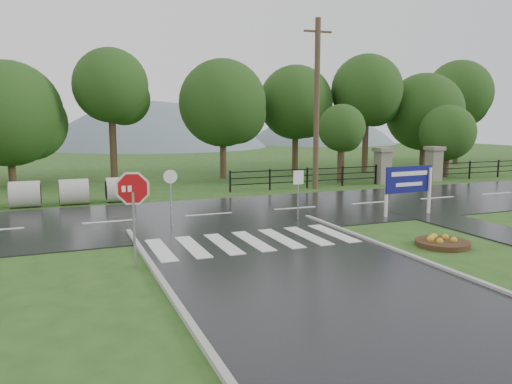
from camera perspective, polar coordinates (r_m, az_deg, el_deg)
name	(u,v)px	position (r m, az deg, el deg)	size (l,w,h in m)	color
ground	(331,291)	(11.94, 8.62, -11.17)	(120.00, 120.00, 0.00)	#284D19
main_road	(209,215)	(20.88, -5.41, -2.69)	(90.00, 8.00, 0.04)	black
walkway	(477,228)	(20.16, 23.92, -3.77)	(2.20, 11.00, 0.04)	#262629
crosswalk	(253,241)	(16.24, -0.38, -5.60)	(6.50, 2.80, 0.02)	silver
pillar_west	(383,165)	(31.93, 14.28, 3.02)	(1.00, 1.00, 2.24)	gray
pillar_east	(434,163)	(34.43, 19.67, 3.16)	(1.00, 1.00, 2.24)	gray
fence_west	(307,176)	(29.20, 5.88, 1.87)	(9.58, 0.08, 1.20)	black
hills	(128,251)	(77.73, -14.40, -6.52)	(102.00, 48.00, 48.00)	slate
treeline	(164,178)	(34.58, -10.42, 1.56)	(83.20, 5.20, 10.00)	#1B3C12
stop_sign	(133,197)	(13.58, -13.90, -0.57)	(1.19, 0.37, 2.77)	#939399
estate_billboard	(409,182)	(21.39, 17.07, 1.11)	(2.37, 0.19, 2.07)	silver
flower_bed	(442,242)	(16.87, 20.53, -5.39)	(1.68, 1.68, 0.34)	#332111
reg_sign_small	(298,185)	(19.61, 4.85, 0.82)	(0.44, 0.06, 1.99)	#939399
reg_sign_round	(171,191)	(18.44, -9.73, 0.10)	(0.50, 0.09, 2.16)	#939399
utility_pole_east	(317,104)	(28.72, 6.95, 9.97)	(1.70, 0.32, 9.52)	#473523
entrance_tree_left	(342,128)	(31.89, 9.76, 7.18)	(2.97, 2.97, 4.93)	#3D2B1C
entrance_tree_right	(447,133)	(37.03, 21.03, 6.33)	(3.80, 3.80, 4.97)	#3D2B1C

